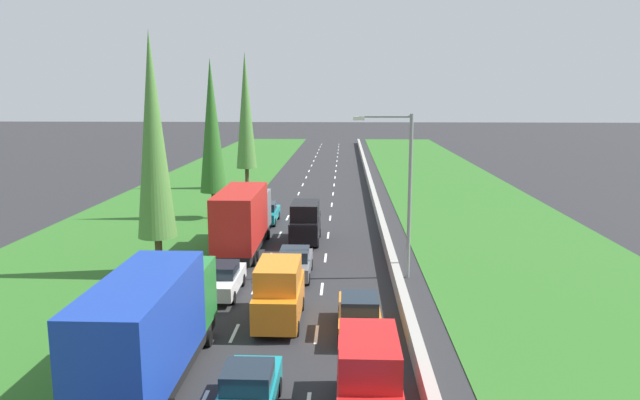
{
  "coord_description": "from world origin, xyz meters",
  "views": [
    {
      "loc": [
        2.88,
        -2.95,
        10.07
      ],
      "look_at": [
        0.74,
        49.21,
        0.76
      ],
      "focal_mm": 33.68,
      "sensor_mm": 36.0,
      "label": 1
    }
  ],
  "objects_px": {
    "teal_hatchback_centre_lane_second": "(249,390)",
    "white_sedan_left_lane": "(222,279)",
    "black_van_centre_lane": "(305,222)",
    "poplar_tree_third": "(212,127)",
    "teal_sedan_left_lane": "(266,213)",
    "orange_sedan_right_lane": "(359,314)",
    "poplar_tree_fourth": "(246,111)",
    "orange_van_centre_lane": "(279,293)",
    "blue_box_truck_left_lane": "(151,328)",
    "grey_sedan_centre_lane": "(295,263)",
    "red_box_truck_left_lane": "(243,219)",
    "street_light_mast": "(404,184)",
    "red_van_right_lane": "(368,378)",
    "poplar_tree_second": "(153,136)"
  },
  "relations": [
    {
      "from": "teal_hatchback_centre_lane_second",
      "to": "white_sedan_left_lane",
      "type": "bearing_deg",
      "value": 105.65
    },
    {
      "from": "black_van_centre_lane",
      "to": "poplar_tree_third",
      "type": "bearing_deg",
      "value": 136.01
    },
    {
      "from": "teal_sedan_left_lane",
      "to": "orange_sedan_right_lane",
      "type": "distance_m",
      "value": 22.74
    },
    {
      "from": "teal_sedan_left_lane",
      "to": "poplar_tree_fourth",
      "type": "height_order",
      "value": "poplar_tree_fourth"
    },
    {
      "from": "orange_van_centre_lane",
      "to": "poplar_tree_fourth",
      "type": "height_order",
      "value": "poplar_tree_fourth"
    },
    {
      "from": "blue_box_truck_left_lane",
      "to": "grey_sedan_centre_lane",
      "type": "distance_m",
      "value": 13.5
    },
    {
      "from": "red_box_truck_left_lane",
      "to": "teal_sedan_left_lane",
      "type": "height_order",
      "value": "red_box_truck_left_lane"
    },
    {
      "from": "teal_hatchback_centre_lane_second",
      "to": "street_light_mast",
      "type": "height_order",
      "value": "street_light_mast"
    },
    {
      "from": "poplar_tree_fourth",
      "to": "red_van_right_lane",
      "type": "bearing_deg",
      "value": -76.3
    },
    {
      "from": "orange_van_centre_lane",
      "to": "black_van_centre_lane",
      "type": "relative_size",
      "value": 1.0
    },
    {
      "from": "red_box_truck_left_lane",
      "to": "street_light_mast",
      "type": "relative_size",
      "value": 1.04
    },
    {
      "from": "red_box_truck_left_lane",
      "to": "orange_van_centre_lane",
      "type": "xyz_separation_m",
      "value": [
        3.58,
        -11.84,
        -0.78
      ]
    },
    {
      "from": "red_van_right_lane",
      "to": "black_van_centre_lane",
      "type": "distance_m",
      "value": 22.77
    },
    {
      "from": "teal_sedan_left_lane",
      "to": "black_van_centre_lane",
      "type": "height_order",
      "value": "black_van_centre_lane"
    },
    {
      "from": "white_sedan_left_lane",
      "to": "grey_sedan_centre_lane",
      "type": "bearing_deg",
      "value": 42.06
    },
    {
      "from": "teal_sedan_left_lane",
      "to": "poplar_tree_second",
      "type": "bearing_deg",
      "value": -106.93
    },
    {
      "from": "blue_box_truck_left_lane",
      "to": "orange_sedan_right_lane",
      "type": "height_order",
      "value": "blue_box_truck_left_lane"
    },
    {
      "from": "white_sedan_left_lane",
      "to": "grey_sedan_centre_lane",
      "type": "xyz_separation_m",
      "value": [
        3.44,
        3.11,
        0.0
      ]
    },
    {
      "from": "grey_sedan_centre_lane",
      "to": "blue_box_truck_left_lane",
      "type": "bearing_deg",
      "value": -106.61
    },
    {
      "from": "white_sedan_left_lane",
      "to": "poplar_tree_third",
      "type": "height_order",
      "value": "poplar_tree_third"
    },
    {
      "from": "teal_hatchback_centre_lane_second",
      "to": "poplar_tree_third",
      "type": "xyz_separation_m",
      "value": [
        -7.61,
        30.04,
        6.61
      ]
    },
    {
      "from": "red_van_right_lane",
      "to": "orange_van_centre_lane",
      "type": "height_order",
      "value": "same"
    },
    {
      "from": "red_box_truck_left_lane",
      "to": "poplar_tree_third",
      "type": "distance_m",
      "value": 12.39
    },
    {
      "from": "teal_sedan_left_lane",
      "to": "street_light_mast",
      "type": "relative_size",
      "value": 0.5
    },
    {
      "from": "red_van_right_lane",
      "to": "red_box_truck_left_lane",
      "type": "bearing_deg",
      "value": 110.02
    },
    {
      "from": "grey_sedan_centre_lane",
      "to": "poplar_tree_fourth",
      "type": "height_order",
      "value": "poplar_tree_fourth"
    },
    {
      "from": "street_light_mast",
      "to": "red_box_truck_left_lane",
      "type": "bearing_deg",
      "value": 152.89
    },
    {
      "from": "teal_sedan_left_lane",
      "to": "poplar_tree_fourth",
      "type": "relative_size",
      "value": 0.31
    },
    {
      "from": "white_sedan_left_lane",
      "to": "teal_hatchback_centre_lane_second",
      "type": "distance_m",
      "value": 11.87
    },
    {
      "from": "teal_hatchback_centre_lane_second",
      "to": "poplar_tree_fourth",
      "type": "height_order",
      "value": "poplar_tree_fourth"
    },
    {
      "from": "teal_hatchback_centre_lane_second",
      "to": "black_van_centre_lane",
      "type": "bearing_deg",
      "value": 89.19
    },
    {
      "from": "white_sedan_left_lane",
      "to": "poplar_tree_third",
      "type": "bearing_deg",
      "value": 103.33
    },
    {
      "from": "red_van_right_lane",
      "to": "orange_sedan_right_lane",
      "type": "distance_m",
      "value": 7.0
    },
    {
      "from": "blue_box_truck_left_lane",
      "to": "red_van_right_lane",
      "type": "bearing_deg",
      "value": -13.76
    },
    {
      "from": "orange_van_centre_lane",
      "to": "black_van_centre_lane",
      "type": "distance_m",
      "value": 14.61
    },
    {
      "from": "red_van_right_lane",
      "to": "orange_sedan_right_lane",
      "type": "bearing_deg",
      "value": 90.78
    },
    {
      "from": "white_sedan_left_lane",
      "to": "poplar_tree_fourth",
      "type": "bearing_deg",
      "value": 97.07
    },
    {
      "from": "orange_van_centre_lane",
      "to": "poplar_tree_fourth",
      "type": "bearing_deg",
      "value": 101.27
    },
    {
      "from": "poplar_tree_third",
      "to": "teal_sedan_left_lane",
      "type": "bearing_deg",
      "value": -18.72
    },
    {
      "from": "teal_sedan_left_lane",
      "to": "poplar_tree_second",
      "type": "height_order",
      "value": "poplar_tree_second"
    },
    {
      "from": "red_box_truck_left_lane",
      "to": "black_van_centre_lane",
      "type": "distance_m",
      "value": 4.75
    },
    {
      "from": "poplar_tree_fourth",
      "to": "teal_hatchback_centre_lane_second",
      "type": "bearing_deg",
      "value": -80.74
    },
    {
      "from": "poplar_tree_second",
      "to": "red_box_truck_left_lane",
      "type": "bearing_deg",
      "value": 51.52
    },
    {
      "from": "blue_box_truck_left_lane",
      "to": "red_box_truck_left_lane",
      "type": "bearing_deg",
      "value": 89.58
    },
    {
      "from": "orange_van_centre_lane",
      "to": "street_light_mast",
      "type": "bearing_deg",
      "value": 48.89
    },
    {
      "from": "teal_hatchback_centre_lane_second",
      "to": "orange_sedan_right_lane",
      "type": "xyz_separation_m",
      "value": [
        3.63,
        6.84,
        -0.02
      ]
    },
    {
      "from": "poplar_tree_fourth",
      "to": "street_light_mast",
      "type": "distance_m",
      "value": 34.08
    },
    {
      "from": "orange_sedan_right_lane",
      "to": "poplar_tree_fourth",
      "type": "xyz_separation_m",
      "value": [
        -11.1,
        38.95,
        7.42
      ]
    },
    {
      "from": "poplar_tree_second",
      "to": "poplar_tree_fourth",
      "type": "relative_size",
      "value": 0.94
    },
    {
      "from": "blue_box_truck_left_lane",
      "to": "orange_sedan_right_lane",
      "type": "bearing_deg",
      "value": 35.59
    }
  ]
}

